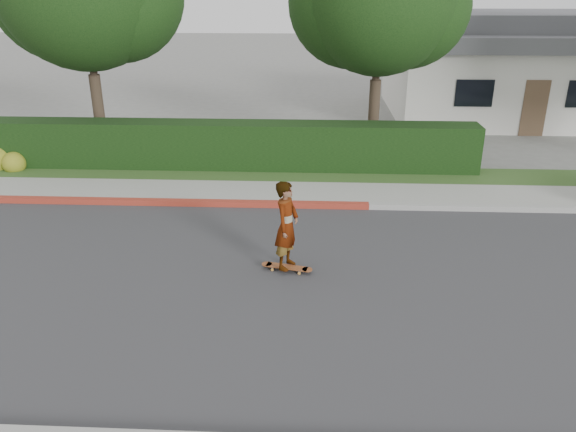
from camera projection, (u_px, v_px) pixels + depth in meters
The scene contains 12 objects.
ground at pixel (334, 287), 10.73m from camera, with size 120.00×120.00×0.00m, color slate.
road at pixel (334, 287), 10.73m from camera, with size 60.00×8.00×0.01m, color #2D2D30.
curb_far at pixel (330, 205), 14.48m from camera, with size 60.00×0.20×0.15m, color #9E9E99.
curb_red_section at pixel (139, 202), 14.71m from camera, with size 12.00×0.21×0.15m, color #9C3122.
sidewalk_far at pixel (329, 194), 15.32m from camera, with size 60.00×1.60×0.12m, color gray.
planting_strip at pixel (328, 176), 16.80m from camera, with size 60.00×1.60×0.10m, color #2D4C1E.
hedge at pixel (231, 146), 17.22m from camera, with size 15.00×1.00×1.50m, color black.
flowering_shrub at pixel (3, 161), 17.27m from camera, with size 1.40×1.00×0.90m.
tree_center at pixel (379, 0), 17.27m from camera, with size 5.66×4.84×7.44m.
house at pixel (510, 66), 24.33m from camera, with size 10.60×8.60×4.30m.
skateboard at pixel (287, 267), 11.28m from camera, with size 1.07×0.44×0.10m.
skateboarder at pixel (287, 225), 10.93m from camera, with size 0.66×0.43×1.80m, color white.
Camera 1 is at (-0.43, -9.42, 5.36)m, focal length 35.00 mm.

